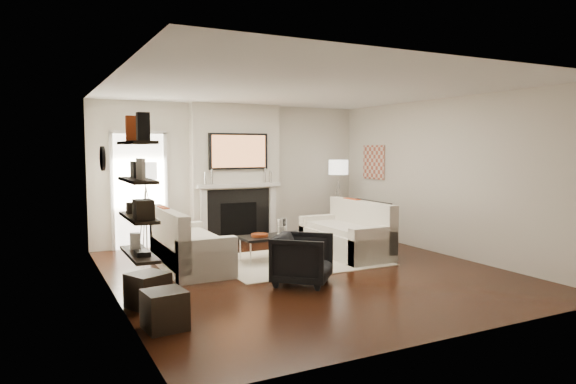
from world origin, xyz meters
name	(u,v)px	position (x,y,z in m)	size (l,w,h in m)	color
room_envelope	(306,182)	(0.00, 0.00, 1.35)	(6.00, 6.00, 6.00)	black
chimney_breast	(236,173)	(0.00, 2.88, 1.35)	(1.80, 0.25, 2.70)	silver
fireplace_surround	(239,216)	(0.00, 2.74, 0.52)	(1.30, 0.02, 1.04)	black
firebox	(239,219)	(0.00, 2.73, 0.45)	(0.75, 0.02, 0.65)	black
mantel_pilaster_l	(204,217)	(-0.72, 2.71, 0.55)	(0.12, 0.08, 1.10)	white
mantel_pilaster_r	(272,212)	(0.72, 2.71, 0.55)	(0.12, 0.08, 1.10)	white
mantel_shelf	(239,185)	(0.00, 2.69, 1.12)	(1.70, 0.18, 0.07)	white
tv_body	(239,151)	(0.00, 2.71, 1.78)	(1.20, 0.06, 0.70)	black
tv_screen	(239,151)	(0.00, 2.68, 1.78)	(1.10, 0.01, 0.62)	#BF723F
candlestick_l_tall	(212,177)	(-0.55, 2.70, 1.30)	(0.04, 0.04, 0.30)	silver
candlestick_l_short	(205,178)	(-0.68, 2.70, 1.27)	(0.04, 0.04, 0.24)	silver
candlestick_r_tall	(265,175)	(0.55, 2.70, 1.30)	(0.04, 0.04, 0.30)	silver
candlestick_r_short	(271,176)	(0.68, 2.70, 1.27)	(0.04, 0.04, 0.24)	silver
hallway_panel	(139,191)	(-1.85, 2.98, 1.05)	(0.90, 0.02, 2.10)	white
door_trim_l	(112,193)	(-2.33, 2.96, 1.05)	(0.06, 0.06, 2.16)	white
door_trim_r	(166,191)	(-1.37, 2.96, 1.05)	(0.06, 0.06, 2.16)	white
door_trim_top	(138,132)	(-1.85, 2.96, 2.13)	(1.02, 0.06, 0.06)	white
rug	(297,261)	(0.21, 0.69, 0.01)	(2.60, 2.00, 0.01)	beige
loveseat_left_base	(191,255)	(-1.49, 0.96, 0.21)	(0.85, 1.80, 0.42)	silver
loveseat_left_back	(168,236)	(-1.82, 0.96, 0.53)	(0.18, 1.80, 0.80)	silver
loveseat_left_arm_n	(207,260)	(-1.49, 0.15, 0.30)	(0.85, 0.18, 0.60)	silver
loveseat_left_arm_s	(177,241)	(-1.49, 1.77, 0.30)	(0.85, 0.18, 0.60)	silver
loveseat_left_cushion	(194,238)	(-1.44, 0.96, 0.47)	(0.63, 1.44, 0.10)	silver
pillow_left_orange	(163,220)	(-1.82, 1.26, 0.73)	(0.10, 0.42, 0.42)	#A33914
pillow_left_charcoal	(173,226)	(-1.82, 0.66, 0.72)	(0.10, 0.40, 0.40)	black
loveseat_right_base	(345,243)	(1.17, 0.74, 0.21)	(0.85, 1.80, 0.42)	silver
loveseat_right_back	(361,224)	(1.51, 0.74, 0.53)	(0.18, 1.80, 0.80)	silver
loveseat_right_arm_n	(373,246)	(1.17, -0.07, 0.30)	(0.85, 0.18, 0.60)	silver
loveseat_right_arm_s	(321,231)	(1.17, 1.55, 0.30)	(0.85, 0.18, 0.60)	silver
loveseat_right_cushion	(343,228)	(1.12, 0.74, 0.47)	(0.63, 1.44, 0.10)	silver
pillow_right_orange	(352,210)	(1.51, 1.04, 0.73)	(0.10, 0.42, 0.42)	#A33914
pillow_right_charcoal	(372,215)	(1.51, 0.44, 0.72)	(0.10, 0.40, 0.40)	black
coffee_table	(274,237)	(-0.12, 0.88, 0.40)	(1.10, 0.55, 0.04)	black
coffee_leg_nw	(251,255)	(-0.62, 0.66, 0.19)	(0.02, 0.02, 0.38)	silver
coffee_leg_ne	(307,249)	(0.38, 0.66, 0.19)	(0.02, 0.02, 0.38)	silver
coffee_leg_sw	(240,250)	(-0.62, 1.10, 0.19)	(0.02, 0.02, 0.38)	silver
coffee_leg_se	(294,245)	(0.38, 1.10, 0.19)	(0.02, 0.02, 0.38)	silver
hurricane_glass	(282,226)	(0.03, 0.88, 0.56)	(0.15, 0.15, 0.26)	white
hurricane_candle	(282,230)	(0.03, 0.88, 0.49)	(0.09, 0.09, 0.14)	white
copper_bowl	(260,235)	(-0.37, 0.88, 0.45)	(0.28, 0.28, 0.05)	#B4471E
armchair	(303,257)	(-0.38, -0.58, 0.37)	(0.73, 0.68, 0.75)	black
lamp_left_post	(146,220)	(-1.85, 2.41, 0.60)	(0.02, 0.02, 1.20)	silver
lamp_left_shade	(145,171)	(-1.85, 2.41, 1.45)	(0.40, 0.40, 0.30)	white
lamp_left_leg_a	(153,219)	(-1.74, 2.41, 0.60)	(0.02, 0.02, 1.25)	silver
lamp_left_leg_b	(142,219)	(-1.91, 2.51, 0.60)	(0.02, 0.02, 1.25)	silver
lamp_left_leg_c	(144,220)	(-1.91, 2.32, 0.60)	(0.02, 0.02, 1.25)	silver
lamp_right_post	(338,208)	(2.05, 2.34, 0.60)	(0.02, 0.02, 1.20)	silver
lamp_right_shade	(338,167)	(2.05, 2.34, 1.45)	(0.40, 0.40, 0.30)	white
lamp_right_leg_a	(343,208)	(2.16, 2.34, 0.60)	(0.02, 0.02, 1.25)	silver
lamp_right_leg_b	(333,208)	(2.00, 2.44, 0.60)	(0.02, 0.02, 1.25)	silver
lamp_right_leg_c	(338,209)	(1.99, 2.24, 0.60)	(0.02, 0.02, 1.25)	silver
console_top	(367,202)	(2.57, 2.04, 0.73)	(0.35, 1.20, 0.04)	black
console_leg_n	(383,224)	(2.57, 1.49, 0.35)	(0.30, 0.04, 0.71)	black
console_leg_s	(352,217)	(2.57, 2.59, 0.35)	(0.30, 0.04, 0.71)	black
wall_art	(374,162)	(2.73, 2.05, 1.55)	(0.03, 0.70, 0.70)	tan
shelf_bottom	(139,254)	(-2.62, -1.00, 0.70)	(0.25, 1.00, 0.04)	black
shelf_lower	(138,217)	(-2.62, -1.00, 1.10)	(0.25, 1.00, 0.04)	black
shelf_upper	(137,180)	(-2.62, -1.00, 1.50)	(0.25, 1.00, 0.04)	black
shelf_top	(136,143)	(-2.62, -1.00, 1.90)	(0.25, 1.00, 0.04)	black
decor_magfile_a	(143,127)	(-2.62, -1.37, 2.06)	(0.12, 0.10, 0.28)	black
decor_magfile_b	(132,129)	(-2.62, -0.75, 2.06)	(0.12, 0.10, 0.28)	#A33914
decor_frame_a	(141,169)	(-2.62, -1.20, 1.63)	(0.04, 0.30, 0.22)	white
decor_frame_b	(134,170)	(-2.62, -0.80, 1.61)	(0.04, 0.22, 0.18)	black
decor_wine_rack	(143,209)	(-2.62, -1.29, 1.22)	(0.18, 0.25, 0.20)	black
decor_box_small	(134,208)	(-2.62, -0.75, 1.18)	(0.15, 0.12, 0.12)	black
decor_books	(142,253)	(-2.62, -1.17, 0.74)	(0.14, 0.20, 0.05)	black
decor_box_tall	(135,241)	(-2.62, -0.78, 0.81)	(0.10, 0.10, 0.18)	white
clock_rim	(103,158)	(-2.73, 0.90, 1.70)	(0.34, 0.34, 0.04)	black
clock_face	(104,158)	(-2.71, 0.90, 1.70)	(0.29, 0.29, 0.01)	white
ottoman_near	(148,290)	(-2.47, -0.66, 0.20)	(0.40, 0.40, 0.40)	black
ottoman_far	(165,310)	(-2.47, -1.48, 0.20)	(0.40, 0.40, 0.40)	black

